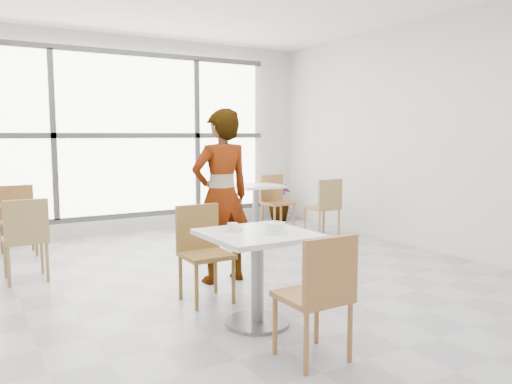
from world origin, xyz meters
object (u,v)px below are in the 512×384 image
coffee_cup (233,228)px  bg_table_right (256,202)px  bg_chair_left_near (26,234)px  bg_chair_right_near (325,204)px  chair_far (202,246)px  bg_chair_right_far (275,198)px  oatmeal_bowl (275,227)px  plant_right (279,201)px  person (221,196)px  main_table (257,260)px  chair_near (320,290)px  bg_chair_left_far (17,215)px

coffee_cup → bg_table_right: bearing=56.4°
bg_chair_left_near → bg_chair_right_near: bearing=-176.7°
chair_far → bg_table_right: (2.04, 2.47, -0.01)m
bg_chair_left_near → bg_chair_right_far: same height
coffee_cup → bg_chair_right_near: 3.64m
bg_chair_left_near → bg_chair_right_near: 4.08m
oatmeal_bowl → bg_table_right: (1.83, 3.36, -0.31)m
bg_table_right → plant_right: bg_table_right is taller
oatmeal_bowl → coffee_cup: 0.34m
bg_chair_right_near → person: bearing=27.8°
main_table → bg_chair_left_near: (-1.43, 2.21, -0.02)m
main_table → bg_chair_right_near: 3.60m
plant_right → person: bearing=-132.4°
coffee_cup → bg_chair_left_near: (-1.28, 2.08, -0.28)m
oatmeal_bowl → bg_table_right: size_ratio=0.28×
person → oatmeal_bowl: bearing=79.4°
bg_chair_right_far → oatmeal_bowl: bearing=-123.1°
chair_near → chair_far: (-0.11, 1.60, 0.00)m
main_table → bg_chair_left_near: bg_chair_left_near is taller
chair_far → bg_chair_right_far: (2.48, 2.59, 0.00)m
bg_chair_left_near → bg_chair_right_far: bearing=-162.8°
bg_chair_left_far → plant_right: size_ratio=1.28×
chair_far → oatmeal_bowl: 0.96m
bg_table_right → bg_chair_right_far: (0.44, 0.12, 0.01)m
chair_far → bg_table_right: chair_far is taller
chair_far → plant_right: (2.97, 3.22, -0.16)m
bg_chair_right_near → bg_chair_right_far: same height
main_table → chair_near: bearing=-90.2°
bg_table_right → bg_chair_right_near: bg_chair_right_near is taller
main_table → chair_far: bearing=97.9°
bg_table_right → plant_right: 1.20m
bg_chair_right_near → coffee_cup: bearing=39.7°
main_table → bg_chair_right_far: bg_chair_right_far is taller
chair_near → person: 2.08m
chair_far → bg_chair_right_far: same height
bg_chair_right_far → chair_far: bearing=-133.7°
bg_chair_right_far → bg_chair_left_far: bearing=176.3°
chair_far → bg_chair_left_near: (-1.32, 1.42, 0.00)m
bg_chair_left_far → bg_chair_right_far: (3.74, -0.24, 0.00)m
chair_far → bg_chair_right_near: same height
oatmeal_bowl → coffee_cup: size_ratio=1.32×
oatmeal_bowl → bg_chair_left_far: 4.01m
chair_near → bg_chair_right_far: (2.37, 4.19, 0.00)m
chair_near → oatmeal_bowl: 0.77m
coffee_cup → bg_chair_right_far: (2.52, 3.26, -0.28)m
bg_chair_right_near → bg_chair_left_far: bearing=-16.4°
bg_chair_right_far → bg_chair_right_near: bearing=-73.9°
chair_near → bg_table_right: size_ratio=1.16×
chair_near → bg_table_right: chair_near is taller
bg_chair_left_near → plant_right: size_ratio=1.28×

